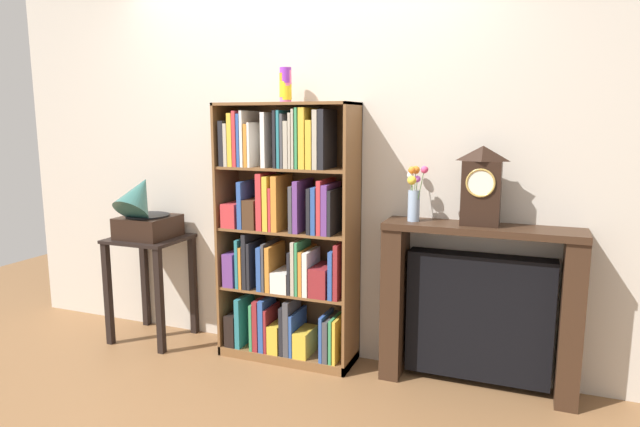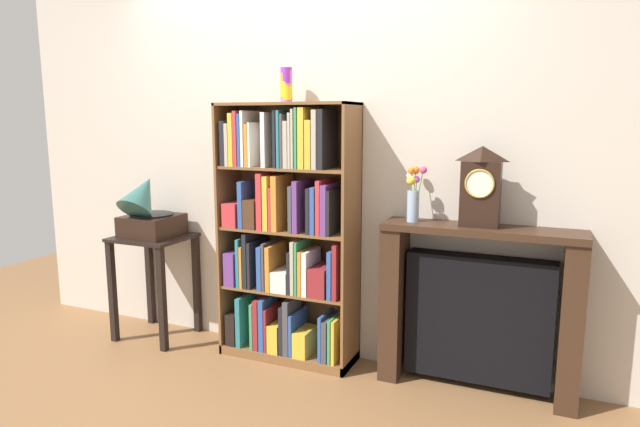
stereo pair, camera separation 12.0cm
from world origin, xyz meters
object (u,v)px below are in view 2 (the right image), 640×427
object	(u,v)px
gramophone	(148,211)
fireplace_mantel	(478,310)
side_table_left	(154,264)
flower_vase	(413,194)
bookshelf	(286,241)
cup_stack	(286,85)
mantel_clock	(481,187)

from	to	relation	value
gramophone	fireplace_mantel	bearing A→B (deg)	3.85
gramophone	fireplace_mantel	world-z (taller)	gramophone
side_table_left	flower_vase	world-z (taller)	flower_vase
bookshelf	side_table_left	xyz separation A→B (m)	(-1.04, -0.06, -0.25)
bookshelf	cup_stack	xyz separation A→B (m)	(-0.01, 0.04, 0.99)
cup_stack	flower_vase	bearing A→B (deg)	-0.89
bookshelf	flower_vase	size ratio (longest dim) A/B	5.01
cup_stack	flower_vase	xyz separation A→B (m)	(0.83, -0.01, -0.64)
fireplace_mantel	cup_stack	bearing A→B (deg)	-179.52
bookshelf	fireplace_mantel	xyz separation A→B (m)	(1.22, 0.05, -0.32)
bookshelf	gramophone	size ratio (longest dim) A/B	3.39
fireplace_mantel	mantel_clock	xyz separation A→B (m)	(-0.02, -0.03, 0.72)
cup_stack	side_table_left	world-z (taller)	cup_stack
cup_stack	gramophone	distance (m)	1.34
gramophone	cup_stack	bearing A→B (deg)	7.82
gramophone	mantel_clock	world-z (taller)	mantel_clock
gramophone	mantel_clock	size ratio (longest dim) A/B	1.10
gramophone	mantel_clock	bearing A→B (deg)	3.22
cup_stack	fireplace_mantel	distance (m)	1.79
gramophone	bookshelf	bearing A→B (deg)	5.38
bookshelf	flower_vase	distance (m)	0.89
mantel_clock	bookshelf	bearing A→B (deg)	-178.66
mantel_clock	gramophone	bearing A→B (deg)	-176.78
side_table_left	gramophone	size ratio (longest dim) A/B	1.52
side_table_left	flower_vase	xyz separation A→B (m)	(1.86, 0.09, 0.60)
mantel_clock	fireplace_mantel	bearing A→B (deg)	59.59
gramophone	fireplace_mantel	size ratio (longest dim) A/B	0.44
bookshelf	fireplace_mantel	bearing A→B (deg)	2.53
bookshelf	side_table_left	world-z (taller)	bookshelf
flower_vase	bookshelf	bearing A→B (deg)	-177.88
flower_vase	gramophone	bearing A→B (deg)	-176.06
cup_stack	mantel_clock	world-z (taller)	cup_stack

